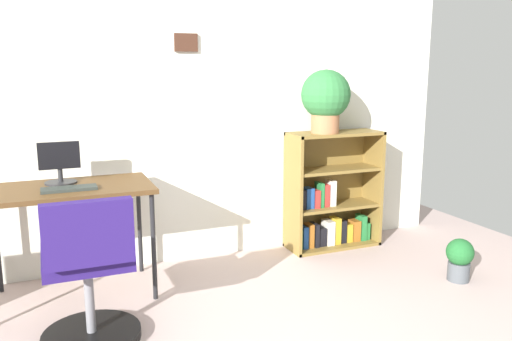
{
  "coord_description": "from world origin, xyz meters",
  "views": [
    {
      "loc": [
        -0.58,
        -1.59,
        1.44
      ],
      "look_at": [
        0.67,
        1.43,
        0.79
      ],
      "focal_mm": 36.16,
      "sensor_mm": 36.0,
      "label": 1
    }
  ],
  "objects_px": {
    "office_chair": "(89,281)",
    "potted_plant_floor": "(460,258)",
    "monitor": "(60,164)",
    "desk": "(70,196)",
    "bookshelf_low": "(330,196)",
    "potted_plant_on_shelf": "(326,98)",
    "keyboard": "(69,189)"
  },
  "relations": [
    {
      "from": "bookshelf_low",
      "to": "potted_plant_floor",
      "type": "distance_m",
      "value": 1.11
    },
    {
      "from": "monitor",
      "to": "potted_plant_floor",
      "type": "xyz_separation_m",
      "value": [
        2.5,
        -0.87,
        -0.68
      ]
    },
    {
      "from": "monitor",
      "to": "office_chair",
      "type": "xyz_separation_m",
      "value": [
        0.08,
        -0.79,
        -0.48
      ]
    },
    {
      "from": "desk",
      "to": "potted_plant_on_shelf",
      "type": "relative_size",
      "value": 2.03
    },
    {
      "from": "desk",
      "to": "office_chair",
      "type": "distance_m",
      "value": 0.75
    },
    {
      "from": "monitor",
      "to": "office_chair",
      "type": "height_order",
      "value": "monitor"
    },
    {
      "from": "desk",
      "to": "bookshelf_low",
      "type": "xyz_separation_m",
      "value": [
        2.0,
        0.23,
        -0.25
      ]
    },
    {
      "from": "desk",
      "to": "potted_plant_on_shelf",
      "type": "bearing_deg",
      "value": 5.18
    },
    {
      "from": "office_chair",
      "to": "potted_plant_on_shelf",
      "type": "xyz_separation_m",
      "value": [
        1.87,
        0.86,
        0.85
      ]
    },
    {
      "from": "monitor",
      "to": "keyboard",
      "type": "height_order",
      "value": "monitor"
    },
    {
      "from": "potted_plant_floor",
      "to": "potted_plant_on_shelf",
      "type": "bearing_deg",
      "value": 120.22
    },
    {
      "from": "keyboard",
      "to": "bookshelf_low",
      "type": "bearing_deg",
      "value": 9.22
    },
    {
      "from": "desk",
      "to": "office_chair",
      "type": "height_order",
      "value": "office_chair"
    },
    {
      "from": "office_chair",
      "to": "bookshelf_low",
      "type": "bearing_deg",
      "value": 24.81
    },
    {
      "from": "bookshelf_low",
      "to": "desk",
      "type": "bearing_deg",
      "value": -173.58
    },
    {
      "from": "desk",
      "to": "office_chair",
      "type": "relative_size",
      "value": 1.19
    },
    {
      "from": "office_chair",
      "to": "potted_plant_floor",
      "type": "distance_m",
      "value": 2.43
    },
    {
      "from": "desk",
      "to": "monitor",
      "type": "relative_size",
      "value": 3.7
    },
    {
      "from": "monitor",
      "to": "keyboard",
      "type": "relative_size",
      "value": 0.84
    },
    {
      "from": "office_chair",
      "to": "potted_plant_on_shelf",
      "type": "height_order",
      "value": "potted_plant_on_shelf"
    },
    {
      "from": "office_chair",
      "to": "potted_plant_floor",
      "type": "bearing_deg",
      "value": -1.86
    },
    {
      "from": "desk",
      "to": "monitor",
      "type": "xyz_separation_m",
      "value": [
        -0.05,
        0.11,
        0.18
      ]
    },
    {
      "from": "monitor",
      "to": "bookshelf_low",
      "type": "xyz_separation_m",
      "value": [
        2.05,
        0.12,
        -0.43
      ]
    },
    {
      "from": "keyboard",
      "to": "potted_plant_on_shelf",
      "type": "bearing_deg",
      "value": 8.13
    },
    {
      "from": "bookshelf_low",
      "to": "potted_plant_on_shelf",
      "type": "relative_size",
      "value": 1.93
    },
    {
      "from": "monitor",
      "to": "bookshelf_low",
      "type": "height_order",
      "value": "monitor"
    },
    {
      "from": "bookshelf_low",
      "to": "potted_plant_floor",
      "type": "xyz_separation_m",
      "value": [
        0.45,
        -0.99,
        -0.25
      ]
    },
    {
      "from": "office_chair",
      "to": "keyboard",
      "type": "bearing_deg",
      "value": 94.18
    },
    {
      "from": "monitor",
      "to": "potted_plant_on_shelf",
      "type": "height_order",
      "value": "potted_plant_on_shelf"
    },
    {
      "from": "desk",
      "to": "bookshelf_low",
      "type": "bearing_deg",
      "value": 6.42
    },
    {
      "from": "potted_plant_on_shelf",
      "to": "desk",
      "type": "bearing_deg",
      "value": -174.82
    },
    {
      "from": "keyboard",
      "to": "office_chair",
      "type": "relative_size",
      "value": 0.39
    }
  ]
}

